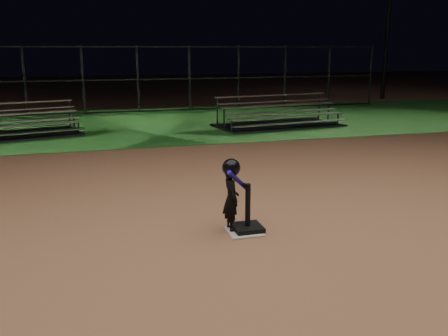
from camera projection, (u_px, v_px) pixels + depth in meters
ground at (244, 232)px, 6.46m from camera, size 80.00×80.00×0.00m
grass_strip at (149, 124)px, 15.80m from camera, size 60.00×8.00×0.01m
home_plate at (244, 232)px, 6.46m from camera, size 0.45×0.45×0.02m
batting_tee at (248, 222)px, 6.47m from camera, size 0.38×0.38×0.64m
child_batter at (231, 193)px, 6.40m from camera, size 0.44×0.51×1.00m
bleacher_left at (9, 131)px, 13.33m from camera, size 4.04×2.66×0.91m
bleacher_right at (279, 120)px, 15.23m from camera, size 4.11×2.39×0.95m
backstop_fence at (138, 79)px, 18.31m from camera, size 20.08×0.08×2.50m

